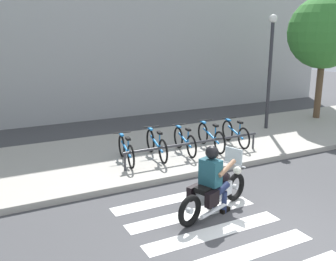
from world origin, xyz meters
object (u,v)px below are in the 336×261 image
at_px(rider, 213,175).
at_px(street_lamp, 270,62).
at_px(bicycle_0, 126,150).
at_px(bike_rack, 195,144).
at_px(motorcycle, 215,191).
at_px(bicycle_1, 156,145).
at_px(bicycle_3, 211,137).
at_px(bicycle_2, 185,141).
at_px(tree_near_rack, 325,33).
at_px(bicycle_4, 235,133).

distance_m(rider, street_lamp, 7.08).
distance_m(bicycle_0, bike_rack, 1.87).
bearing_deg(bike_rack, motorcycle, -113.33).
xyz_separation_m(bicycle_1, bicycle_3, (1.79, 0.00, -0.00)).
height_order(rider, street_lamp, street_lamp).
xyz_separation_m(motorcycle, bicycle_2, (1.16, 3.23, 0.05)).
xyz_separation_m(motorcycle, tree_near_rack, (8.17, 4.79, 3.02)).
xyz_separation_m(bicycle_2, bike_rack, (-0.00, -0.55, 0.06)).
xyz_separation_m(bicycle_1, tree_near_rack, (7.91, 1.56, 2.96)).
bearing_deg(bike_rack, rider, -114.48).
height_order(rider, bicycle_1, rider).
bearing_deg(motorcycle, bicycle_4, 47.69).
distance_m(bike_rack, street_lamp, 4.80).
distance_m(bicycle_3, tree_near_rack, 6.98).
bearing_deg(bicycle_4, rider, -132.83).
bearing_deg(tree_near_rack, bike_rack, -163.22).
xyz_separation_m(bicycle_0, tree_near_rack, (8.80, 1.56, 2.98)).
bearing_deg(bicycle_0, bicycle_4, -0.01).
relative_size(street_lamp, tree_near_rack, 0.84).
relative_size(bicycle_3, tree_near_rack, 0.36).
bearing_deg(street_lamp, motorcycle, -139.82).
relative_size(motorcycle, bicycle_3, 1.18).
relative_size(bicycle_2, tree_near_rack, 0.33).
bearing_deg(bicycle_0, bike_rack, -17.25).
bearing_deg(bicycle_1, bicycle_0, 179.97).
bearing_deg(street_lamp, rider, -140.07).
relative_size(bicycle_3, bicycle_4, 1.07).
bearing_deg(tree_near_rack, motorcycle, -149.61).
bearing_deg(motorcycle, bike_rack, 66.67).
bearing_deg(rider, street_lamp, 39.93).
relative_size(bicycle_1, bicycle_3, 0.99).
relative_size(motorcycle, bicycle_0, 1.30).
relative_size(bicycle_1, street_lamp, 0.43).
relative_size(bicycle_0, bicycle_3, 0.91).
relative_size(rider, tree_near_rack, 0.29).
height_order(bicycle_1, bicycle_4, bicycle_1).
bearing_deg(bicycle_3, motorcycle, -122.37).
relative_size(bicycle_3, bike_rack, 0.42).
distance_m(bicycle_1, bicycle_3, 1.79).
height_order(rider, bicycle_4, rider).
bearing_deg(bicycle_0, rider, -80.31).
bearing_deg(rider, bicycle_0, 99.69).
height_order(bicycle_1, bicycle_3, same).
bearing_deg(bicycle_3, rider, -123.12).
bearing_deg(bicycle_3, bicycle_2, -179.99).
relative_size(bicycle_1, tree_near_rack, 0.36).
bearing_deg(motorcycle, tree_near_rack, 30.39).
bearing_deg(tree_near_rack, bicycle_4, -163.37).
bearing_deg(bicycle_2, street_lamp, 16.03).
distance_m(bicycle_3, bike_rack, 1.05).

